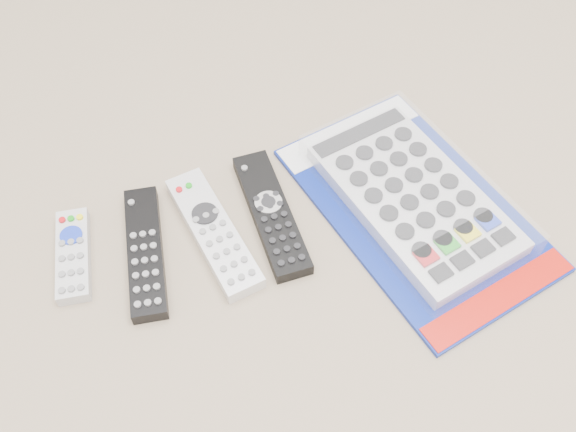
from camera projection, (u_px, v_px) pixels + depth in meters
name	position (u px, v px, depth m)	size (l,w,h in m)	color
remote_small_grey	(73.00, 255.00, 0.83)	(0.07, 0.14, 0.02)	#B5B5B8
remote_slim_black	(145.00, 252.00, 0.83)	(0.08, 0.20, 0.02)	black
remote_silver_dvd	(214.00, 232.00, 0.85)	(0.07, 0.21, 0.02)	silver
remote_large_black	(271.00, 214.00, 0.87)	(0.06, 0.21, 0.02)	black
jumbo_remote_packaged	(414.00, 197.00, 0.87)	(0.29, 0.41, 0.05)	navy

